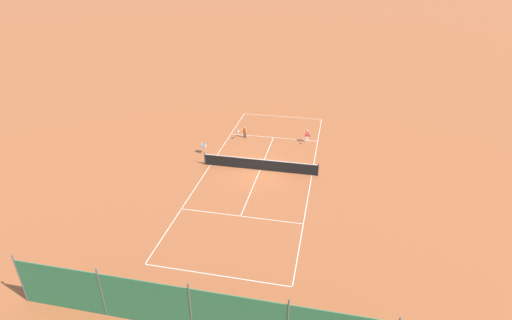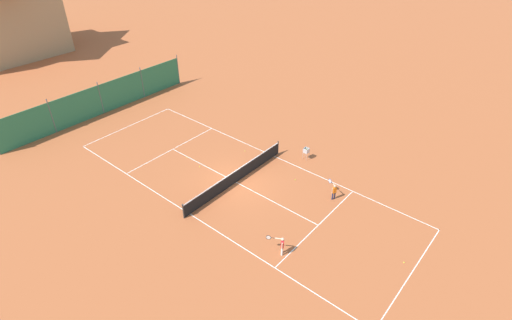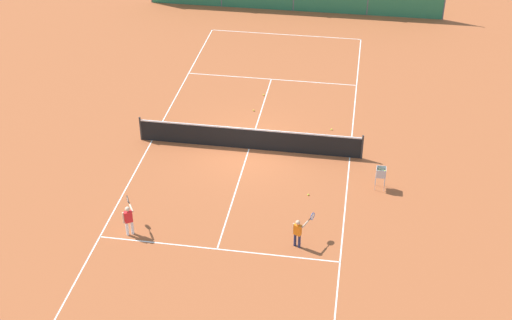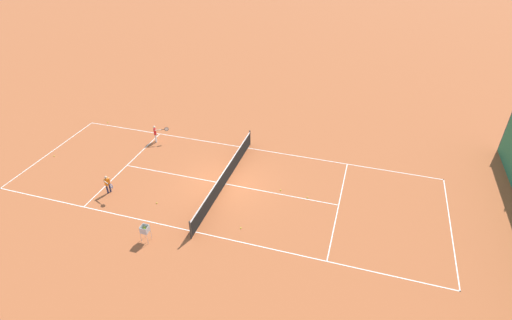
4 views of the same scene
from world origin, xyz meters
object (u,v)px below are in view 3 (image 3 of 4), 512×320
(tennis_ball_alley_right, at_px, (254,110))
(tennis_ball_near_corner, at_px, (264,95))
(tennis_net, at_px, (249,138))
(tennis_ball_by_net_left, at_px, (332,129))
(tennis_ball_service_box, at_px, (308,195))
(ball_hopper, at_px, (381,173))
(player_near_baseline, at_px, (299,231))
(player_far_service, at_px, (129,218))

(tennis_ball_alley_right, height_order, tennis_ball_near_corner, same)
(tennis_net, relative_size, tennis_ball_by_net_left, 139.09)
(tennis_ball_by_net_left, bearing_deg, tennis_ball_alley_right, 162.52)
(tennis_ball_service_box, bearing_deg, tennis_ball_by_net_left, 84.04)
(tennis_net, xyz_separation_m, tennis_ball_alley_right, (-0.32, 3.15, -0.47))
(tennis_ball_alley_right, xyz_separation_m, ball_hopper, (5.62, -5.10, 0.63))
(player_near_baseline, relative_size, tennis_ball_service_box, 16.58)
(tennis_ball_by_net_left, height_order, ball_hopper, ball_hopper)
(tennis_net, relative_size, tennis_ball_service_box, 139.09)
(tennis_ball_alley_right, bearing_deg, player_near_baseline, -71.57)
(tennis_ball_alley_right, relative_size, tennis_ball_by_net_left, 1.00)
(player_near_baseline, distance_m, tennis_ball_near_corner, 10.85)
(tennis_ball_by_net_left, xyz_separation_m, ball_hopper, (2.07, -3.99, 0.63))
(tennis_ball_service_box, distance_m, ball_hopper, 2.81)
(player_far_service, distance_m, ball_hopper, 9.36)
(tennis_ball_service_box, bearing_deg, tennis_net, 133.42)
(tennis_net, relative_size, player_near_baseline, 8.39)
(tennis_ball_near_corner, height_order, ball_hopper, ball_hopper)
(tennis_ball_by_net_left, distance_m, ball_hopper, 4.54)
(tennis_net, relative_size, tennis_ball_near_corner, 139.09)
(ball_hopper, bearing_deg, player_far_service, -154.02)
(ball_hopper, bearing_deg, tennis_ball_alley_right, 137.74)
(tennis_ball_alley_right, height_order, ball_hopper, ball_hopper)
(tennis_ball_by_net_left, relative_size, tennis_ball_near_corner, 1.00)
(tennis_net, height_order, ball_hopper, tennis_net)
(player_far_service, bearing_deg, tennis_net, 62.72)
(tennis_net, relative_size, tennis_ball_alley_right, 139.09)
(tennis_net, height_order, tennis_ball_alley_right, tennis_net)
(player_far_service, distance_m, tennis_ball_by_net_left, 10.30)
(tennis_ball_alley_right, distance_m, tennis_ball_near_corner, 1.56)
(tennis_ball_by_net_left, bearing_deg, ball_hopper, -62.55)
(player_near_baseline, height_order, tennis_ball_near_corner, player_near_baseline)
(tennis_net, distance_m, tennis_ball_service_box, 3.97)
(player_far_service, bearing_deg, tennis_ball_near_corner, 74.36)
(player_near_baseline, xyz_separation_m, player_far_service, (-5.77, -0.27, 0.04))
(tennis_ball_service_box, bearing_deg, player_far_service, -151.32)
(tennis_ball_by_net_left, distance_m, tennis_ball_near_corner, 4.27)
(tennis_ball_alley_right, bearing_deg, tennis_ball_service_box, -63.23)
(tennis_ball_alley_right, height_order, tennis_ball_by_net_left, same)
(player_near_baseline, height_order, tennis_ball_alley_right, player_near_baseline)
(tennis_ball_service_box, height_order, tennis_ball_by_net_left, same)
(player_far_service, height_order, tennis_ball_by_net_left, player_far_service)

